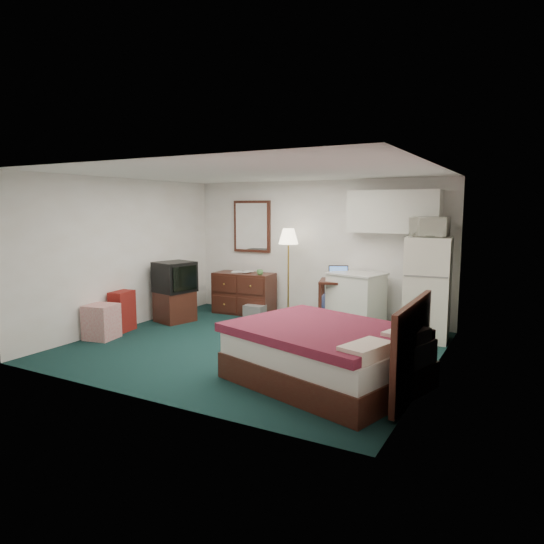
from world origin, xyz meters
The scene contains 25 objects.
floor centered at (0.00, 0.00, 0.00)m, with size 5.00×4.50×0.01m, color #112C2E.
ceiling centered at (0.00, 0.00, 2.50)m, with size 5.00×4.50×0.01m, color silver.
walls centered at (0.00, 0.00, 1.25)m, with size 5.01×4.51×2.50m.
mirror centered at (-1.35, 2.22, 1.65)m, with size 0.80×0.06×1.00m, color white, non-canonical shape.
upper_cabinets centered at (1.45, 2.08, 1.95)m, with size 1.50×0.35×0.70m, color white, non-canonical shape.
headboard centered at (2.46, -0.84, 0.55)m, with size 0.06×1.56×1.00m, color #38120C, non-canonical shape.
dresser centered at (-1.32, 1.85, 0.39)m, with size 1.15×0.52×0.78m, color #38120C, non-canonical shape.
floor_lamp centered at (-0.36, 1.83, 0.82)m, with size 0.36×0.36×1.65m, color gold, non-canonical shape.
desk centered at (0.59, 1.85, 0.39)m, with size 0.62×0.62×0.78m, color #38120C, non-canonical shape.
exercise_ball centered at (0.51, 1.93, 0.29)m, with size 0.59×0.59×0.59m, color navy.
kitchen_counter centered at (0.92, 1.84, 0.45)m, with size 0.82×0.63×0.90m, color white, non-canonical shape.
fridge centered at (2.13, 1.61, 0.79)m, with size 0.65×0.65×1.58m, color white, non-canonical shape.
bed centered at (1.48, -0.84, 0.32)m, with size 2.03×1.58×0.65m, color #4E121F, non-canonical shape.
tv_stand centered at (-2.04, 0.69, 0.27)m, with size 0.53×0.58×0.53m, color #38120C, non-canonical shape.
suitcase centered at (-2.35, -0.25, 0.33)m, with size 0.25×0.41×0.66m, color maroon, non-canonical shape.
retail_box centered at (-2.28, -0.76, 0.27)m, with size 0.43×0.43×0.54m, color beige, non-canonical shape.
file_bin centered at (-0.89, 1.54, 0.13)m, with size 0.36×0.27×0.25m, color slate, non-canonical shape.
cardboard_box_a centered at (0.15, 1.32, 0.12)m, with size 0.28×0.24×0.24m, color #94805C, non-canonical shape.
cardboard_box_b centered at (0.21, 1.49, 0.13)m, with size 0.23×0.27×0.27m, color #94805C, non-canonical shape.
laptop centered at (0.61, 1.86, 0.90)m, with size 0.34×0.28×0.24m, color black, non-canonical shape.
crt_tv centered at (-2.04, 0.71, 0.80)m, with size 0.58×0.62×0.53m, color black, non-canonical shape.
microwave centered at (2.11, 1.65, 1.76)m, with size 0.54×0.30×0.37m, color white.
book_a centered at (-1.57, 1.82, 0.90)m, with size 0.18×0.02×0.25m, color #94805C.
book_b centered at (-1.38, 1.91, 0.91)m, with size 0.19×0.02×0.25m, color #94805C.
mug centered at (-0.91, 1.76, 0.84)m, with size 0.12×0.10×0.12m, color #53934C.
Camera 1 is at (3.54, -5.90, 2.02)m, focal length 32.00 mm.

